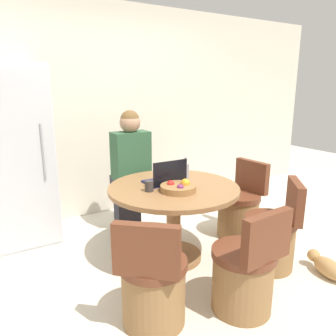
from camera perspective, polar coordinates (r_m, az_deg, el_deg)
ground_plane at (r=3.19m, az=2.78°, el=-16.52°), size 12.00×12.00×0.00m
wall_back at (r=4.24m, az=-10.07°, el=9.65°), size 7.00×0.06×2.60m
refrigerator at (r=3.65m, az=-24.84°, el=1.65°), size 0.64×0.68×1.83m
dining_table at (r=3.06m, az=0.98°, el=-6.48°), size 1.20×1.20×0.73m
chair_near_camera at (r=2.57m, az=13.17°, el=-17.75°), size 0.47×0.47×0.82m
chair_near_left_corner at (r=2.40m, az=-2.63°, el=-20.02°), size 0.54×0.54×0.82m
chair_right_side at (r=3.72m, az=12.31°, el=-7.26°), size 0.47×0.47×0.82m
chair_near_right_corner at (r=3.18m, az=17.58°, el=-11.54°), size 0.54×0.54×0.82m
person_seated at (r=3.66m, az=-6.70°, el=0.54°), size 0.40×0.37×1.37m
laptop at (r=3.06m, az=-0.41°, el=-1.87°), size 0.35×0.25×0.24m
fruit_bowl at (r=2.86m, az=1.85°, el=-3.41°), size 0.32×0.32×0.10m
coffee_cup at (r=2.85m, az=-3.30°, el=-3.15°), size 0.08×0.08×0.09m
bottle at (r=3.19m, az=3.10°, el=-0.49°), size 0.07×0.07×0.22m
cat at (r=3.31m, az=25.95°, el=-15.15°), size 0.22×0.45×0.16m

